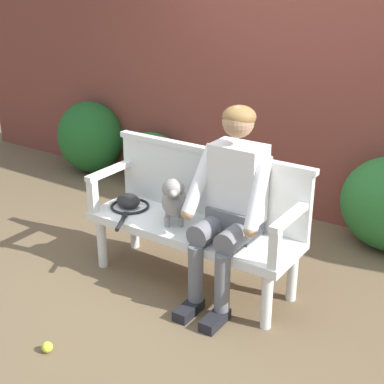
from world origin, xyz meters
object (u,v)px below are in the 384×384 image
person_seated (231,199)px  tennis_ball (47,347)px  dog_on_bench (174,199)px  tennis_racket (130,207)px  baseball_glove (128,201)px  garden_bench (192,234)px

person_seated → tennis_ball: 1.43m
dog_on_bench → tennis_racket: dog_on_bench is taller
person_seated → baseball_glove: bearing=178.8°
dog_on_bench → garden_bench: bearing=18.9°
garden_bench → tennis_racket: 0.55m
tennis_racket → baseball_glove: size_ratio=2.59×
tennis_racket → tennis_ball: (0.28, -1.10, -0.42)m
person_seated → baseball_glove: (-0.89, 0.02, -0.23)m
garden_bench → dog_on_bench: (-0.12, -0.04, 0.24)m
person_seated → dog_on_bench: bearing=-176.0°
person_seated → tennis_ball: size_ratio=19.95×
tennis_ball → baseball_glove: bearing=105.3°
garden_bench → person_seated: (0.31, -0.01, 0.33)m
person_seated → tennis_racket: (-0.85, -0.01, -0.26)m
person_seated → tennis_ball: person_seated is taller
tennis_ball → dog_on_bench: bearing=82.4°
tennis_racket → baseball_glove: 0.06m
garden_bench → baseball_glove: 0.59m
garden_bench → tennis_racket: size_ratio=2.68×
dog_on_bench → tennis_ball: size_ratio=5.52×
person_seated → dog_on_bench: size_ratio=3.62×
garden_bench → tennis_ball: garden_bench is taller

